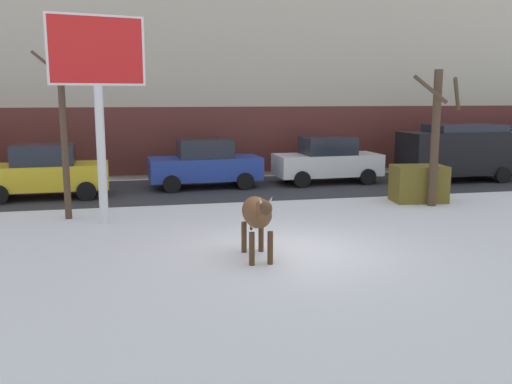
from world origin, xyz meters
The scene contains 14 objects.
ground_plane centered at (0.00, 0.00, 0.00)m, with size 120.00×120.00×0.00m, color white.
road_strip centered at (0.00, 8.80, 0.00)m, with size 60.00×5.60×0.01m, color #333338.
building_facade centered at (0.00, 14.86, 6.48)m, with size 44.00×6.10×13.00m.
cow_brown centered at (-0.84, -0.40, 0.99)m, with size 0.63×1.90×1.54m.
billboard centered at (-4.24, 3.82, 4.31)m, with size 2.50×0.76×5.56m.
car_yellow_sedan centered at (-6.40, 8.22, 0.91)m, with size 4.27×2.11×1.84m.
car_blue_sedan centered at (-0.77, 9.24, 0.91)m, with size 4.27×2.11×1.84m.
car_white_sedan centered at (4.16, 9.34, 0.91)m, with size 4.27×2.11×1.84m.
car_black_van centered at (9.52, 8.69, 1.24)m, with size 4.67×2.26×2.32m.
pedestrian_near_billboard centered at (-5.58, 11.89, 0.88)m, with size 0.36×0.24×1.73m.
pedestrian_by_cars centered at (8.30, 11.89, 0.88)m, with size 0.36×0.24×1.73m.
bare_tree_left_lot centered at (-5.24, 4.63, 2.92)m, with size 1.63×1.53×5.45m.
bare_tree_right_lot centered at (5.88, 4.12, 2.30)m, with size 1.67×1.04×4.27m.
dumpster centered at (5.80, 4.92, 0.60)m, with size 1.70×1.10×1.20m, color brown.
Camera 1 is at (-3.31, -11.75, 3.50)m, focal length 39.10 mm.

